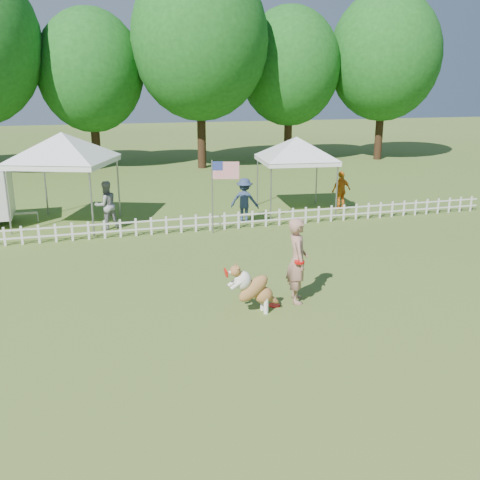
{
  "coord_description": "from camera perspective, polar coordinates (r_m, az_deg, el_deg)",
  "views": [
    {
      "loc": [
        -3.66,
        -10.18,
        4.81
      ],
      "look_at": [
        -0.14,
        2.0,
        1.1
      ],
      "focal_mm": 40.0,
      "sensor_mm": 36.0,
      "label": 1
    }
  ],
  "objects": [
    {
      "name": "ground",
      "position": [
        11.84,
        3.37,
        -7.69
      ],
      "size": [
        120.0,
        120.0,
        0.0
      ],
      "primitive_type": "plane",
      "color": "#375B1D",
      "rests_on": "ground"
    },
    {
      "name": "picket_fence",
      "position": [
        18.14,
        -3.96,
        1.87
      ],
      "size": [
        22.0,
        0.08,
        0.6
      ],
      "primitive_type": null,
      "color": "silver",
      "rests_on": "ground"
    },
    {
      "name": "handler",
      "position": [
        12.12,
        6.13,
        -2.18
      ],
      "size": [
        0.61,
        0.8,
        1.97
      ],
      "primitive_type": "imported",
      "rotation": [
        0.0,
        0.0,
        1.37
      ],
      "color": "#A37462",
      "rests_on": "ground"
    },
    {
      "name": "dog",
      "position": [
        11.56,
        1.52,
        -5.17
      ],
      "size": [
        1.14,
        0.43,
        1.16
      ],
      "primitive_type": null,
      "rotation": [
        0.0,
        0.0,
        0.05
      ],
      "color": "brown",
      "rests_on": "ground"
    },
    {
      "name": "frisbee_on_turf",
      "position": [
        12.17,
        3.69,
        -6.94
      ],
      "size": [
        0.3,
        0.3,
        0.02
      ],
      "primitive_type": "cylinder",
      "rotation": [
        0.0,
        0.0,
        0.19
      ],
      "color": "red",
      "rests_on": "ground"
    },
    {
      "name": "canopy_tent_left",
      "position": [
        19.62,
        -18.11,
        6.05
      ],
      "size": [
        3.97,
        3.97,
        3.17
      ],
      "primitive_type": null,
      "rotation": [
        0.0,
        0.0,
        -0.37
      ],
      "color": "white",
      "rests_on": "ground"
    },
    {
      "name": "canopy_tent_right",
      "position": [
        21.01,
        5.94,
        6.91
      ],
      "size": [
        3.02,
        3.02,
        2.82
      ],
      "primitive_type": null,
      "rotation": [
        0.0,
        0.0,
        -0.12
      ],
      "color": "white",
      "rests_on": "ground"
    },
    {
      "name": "flag_pole",
      "position": [
        17.67,
        -2.96,
        4.59
      ],
      "size": [
        0.94,
        0.34,
        2.45
      ],
      "primitive_type": null,
      "rotation": [
        0.0,
        0.0,
        -0.26
      ],
      "color": "gray",
      "rests_on": "ground"
    },
    {
      "name": "spectator_a",
      "position": [
        18.86,
        -14.1,
        3.63
      ],
      "size": [
        0.99,
        0.89,
        1.66
      ],
      "primitive_type": "imported",
      "rotation": [
        0.0,
        0.0,
        3.54
      ],
      "color": "gray",
      "rests_on": "ground"
    },
    {
      "name": "spectator_b",
      "position": [
        19.2,
        0.49,
        4.25
      ],
      "size": [
        1.19,
        1.03,
        1.6
      ],
      "primitive_type": "imported",
      "rotation": [
        0.0,
        0.0,
        2.62
      ],
      "color": "navy",
      "rests_on": "ground"
    },
    {
      "name": "spectator_c",
      "position": [
        21.6,
        10.73,
        5.21
      ],
      "size": [
        0.95,
        0.57,
        1.52
      ],
      "primitive_type": "imported",
      "rotation": [
        0.0,
        0.0,
        3.38
      ],
      "color": "orange",
      "rests_on": "ground"
    },
    {
      "name": "tree_center_left",
      "position": [
        32.69,
        -15.57,
        15.9
      ],
      "size": [
        6.0,
        6.0,
        9.8
      ],
      "primitive_type": null,
      "color": "#164D16",
      "rests_on": "ground"
    },
    {
      "name": "tree_center_right",
      "position": [
        31.92,
        -4.29,
        18.94
      ],
      "size": [
        7.6,
        7.6,
        12.6
      ],
      "primitive_type": null,
      "color": "#164D16",
      "rests_on": "ground"
    },
    {
      "name": "tree_right",
      "position": [
        35.05,
        5.29,
        16.88
      ],
      "size": [
        6.2,
        6.2,
        10.4
      ],
      "primitive_type": null,
      "color": "#164D16",
      "rests_on": "ground"
    },
    {
      "name": "tree_far_right",
      "position": [
        36.78,
        15.07,
        17.17
      ],
      "size": [
        7.0,
        7.0,
        11.4
      ],
      "primitive_type": null,
      "color": "#164D16",
      "rests_on": "ground"
    }
  ]
}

